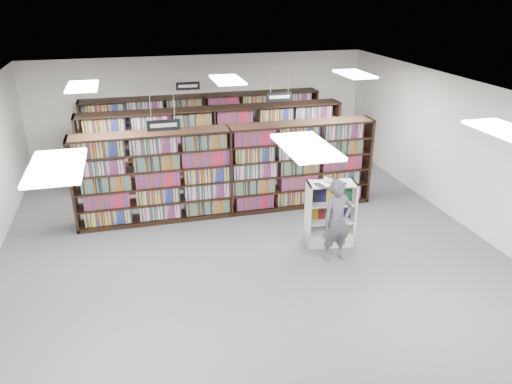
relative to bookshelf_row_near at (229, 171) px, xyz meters
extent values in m
plane|color=#4A494E|center=(0.00, -2.00, -1.05)|extent=(12.00, 12.00, 0.00)
cube|color=white|center=(0.00, -2.00, 2.15)|extent=(10.00, 12.00, 0.10)
cube|color=silver|center=(0.00, 4.00, 0.55)|extent=(10.00, 0.10, 3.20)
cube|color=silver|center=(5.00, -2.00, 0.55)|extent=(0.10, 12.00, 3.20)
cube|color=black|center=(0.00, 0.00, 0.00)|extent=(7.00, 0.60, 2.10)
cube|color=maroon|center=(0.00, 0.00, 0.00)|extent=(6.88, 0.42, 1.98)
cube|color=black|center=(0.00, 2.00, 0.00)|extent=(7.00, 0.60, 2.10)
cube|color=maroon|center=(0.00, 2.00, 0.00)|extent=(6.88, 0.42, 1.98)
cube|color=black|center=(0.00, 3.70, 0.00)|extent=(7.00, 0.60, 2.10)
cube|color=maroon|center=(0.00, 3.70, 0.00)|extent=(6.88, 0.42, 1.98)
cylinder|color=#B2B2B7|center=(-1.73, -1.00, 1.86)|extent=(0.01, 0.01, 0.58)
cylinder|color=#B2B2B7|center=(-1.27, -1.00, 1.86)|extent=(0.01, 0.01, 0.58)
cube|color=black|center=(-1.50, -1.00, 1.46)|extent=(0.65, 0.02, 0.22)
cube|color=silver|center=(-1.50, -1.01, 1.46)|extent=(0.52, 0.00, 0.08)
cylinder|color=#B2B2B7|center=(1.27, 1.00, 1.86)|extent=(0.01, 0.01, 0.58)
cylinder|color=#B2B2B7|center=(1.73, 1.00, 1.86)|extent=(0.01, 0.01, 0.58)
cube|color=black|center=(1.50, 1.00, 1.46)|extent=(0.65, 0.02, 0.22)
cube|color=silver|center=(1.50, 0.99, 1.46)|extent=(0.52, 0.00, 0.08)
cylinder|color=#B2B2B7|center=(-0.73, 3.00, 1.86)|extent=(0.01, 0.01, 0.58)
cylinder|color=#B2B2B7|center=(-0.27, 3.00, 1.86)|extent=(0.01, 0.01, 0.58)
cube|color=black|center=(-0.50, 3.00, 1.46)|extent=(0.65, 0.02, 0.22)
cube|color=silver|center=(-0.50, 2.99, 1.46)|extent=(0.52, 0.00, 0.08)
cube|color=white|center=(-3.00, -5.00, 2.11)|extent=(0.60, 1.20, 0.04)
cube|color=white|center=(0.00, -5.00, 2.11)|extent=(0.60, 1.20, 0.04)
cube|color=white|center=(3.00, -5.00, 2.11)|extent=(0.60, 1.20, 0.04)
cube|color=white|center=(-3.00, 0.00, 2.11)|extent=(0.60, 1.20, 0.04)
cube|color=white|center=(0.00, 0.00, 2.11)|extent=(0.60, 1.20, 0.04)
cube|color=white|center=(3.00, 0.00, 2.11)|extent=(0.60, 1.20, 0.04)
cube|color=silver|center=(1.69, -2.06, -0.90)|extent=(1.04, 0.62, 0.29)
cube|color=silver|center=(1.23, -1.99, -0.36)|extent=(0.11, 0.49, 1.38)
cube|color=silver|center=(2.16, -2.12, -0.36)|extent=(0.11, 0.49, 1.38)
cube|color=silver|center=(1.73, -1.83, -0.36)|extent=(0.98, 0.16, 1.38)
cube|color=silver|center=(1.69, -2.06, 0.31)|extent=(1.04, 0.62, 0.03)
cube|color=silver|center=(1.69, -2.06, -0.51)|extent=(0.96, 0.57, 0.02)
cube|color=silver|center=(1.69, -2.06, -0.12)|extent=(0.96, 0.57, 0.02)
cube|color=black|center=(1.33, -1.96, 0.04)|extent=(0.20, 0.10, 0.30)
cube|color=#151437|center=(1.52, -1.98, 0.04)|extent=(0.20, 0.10, 0.30)
cube|color=gold|center=(1.70, -2.01, 0.04)|extent=(0.20, 0.10, 0.30)
cube|color=maroon|center=(1.88, -2.03, 0.04)|extent=(0.20, 0.10, 0.30)
cube|color=#17542C|center=(2.07, -2.06, 0.04)|extent=(0.20, 0.10, 0.30)
cube|color=gold|center=(1.35, -1.96, -0.36)|extent=(0.22, 0.09, 0.28)
cube|color=maroon|center=(1.53, -1.98, -0.36)|extent=(0.22, 0.09, 0.28)
cube|color=#17542C|center=(1.70, -2.01, -0.36)|extent=(0.22, 0.09, 0.28)
cube|color=black|center=(1.87, -2.03, -0.36)|extent=(0.22, 0.09, 0.28)
cube|color=#151437|center=(2.05, -2.05, -0.36)|extent=(0.22, 0.09, 0.28)
cube|color=black|center=(1.64, -2.12, 0.33)|extent=(0.65, 0.47, 0.01)
cube|color=white|center=(1.50, -2.12, 0.34)|extent=(0.33, 0.37, 0.05)
cube|color=white|center=(1.78, -2.12, 0.34)|extent=(0.33, 0.37, 0.07)
cylinder|color=white|center=(1.62, -2.12, 0.38)|extent=(0.17, 0.31, 0.10)
imported|color=#4F4A55|center=(1.57, -2.70, -0.21)|extent=(0.64, 0.45, 1.67)
camera|label=1|loc=(-2.15, -10.72, 4.01)|focal=35.00mm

